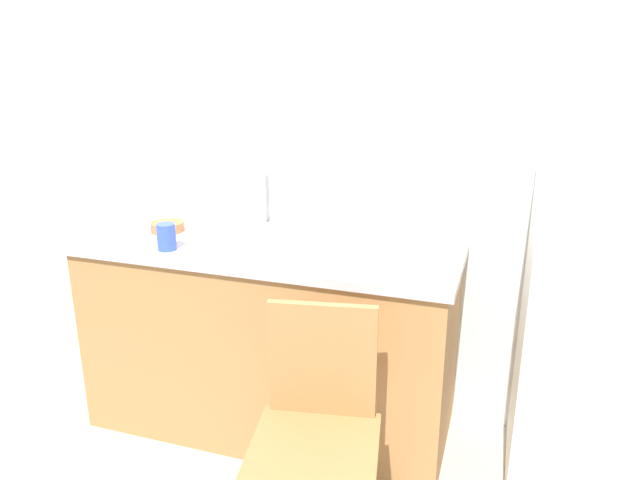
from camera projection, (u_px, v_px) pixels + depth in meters
name	position (u px, v px, depth m)	size (l,w,h in m)	color
back_wall	(389.00, 142.00, 2.58)	(4.80, 0.10, 2.56)	silver
cabinet_base	(271.00, 340.00, 2.66)	(1.59, 0.60, 0.85)	#A87542
countertop	(268.00, 247.00, 2.52)	(1.63, 0.64, 0.04)	#B7B7BC
faucet	(263.00, 195.00, 2.74)	(0.02, 0.02, 0.28)	#B7B7BC
refrigerator	(597.00, 329.00, 2.19)	(0.53, 0.61, 1.37)	silver
chair	(317.00, 431.00, 1.90)	(0.46, 0.46, 0.89)	#A87542
dish_tray	(253.00, 236.00, 2.52)	(0.28, 0.20, 0.05)	white
terracotta_bowl	(167.00, 227.00, 2.66)	(0.15, 0.15, 0.04)	#C67042
cup_white	(349.00, 231.00, 2.55)	(0.08, 0.08, 0.07)	white
cup_blue	(166.00, 237.00, 2.41)	(0.08, 0.08, 0.11)	blue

